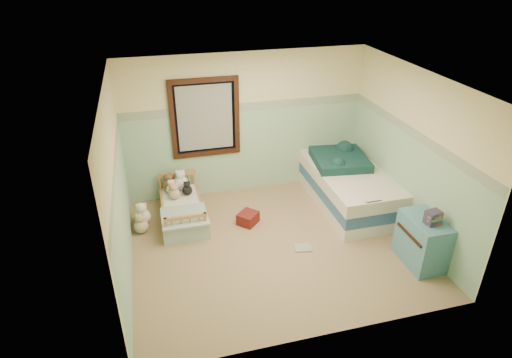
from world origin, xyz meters
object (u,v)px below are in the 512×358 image
object	(u,v)px
plush_floor_cream	(142,217)
dresser	(422,241)
twin_bed_frame	(346,198)
toddler_bed_frame	(183,214)
plush_floor_tan	(141,226)
floor_book	(303,248)
red_pillow	(248,218)

from	to	relation	value
plush_floor_cream	dresser	bearing A→B (deg)	-27.68
twin_bed_frame	dresser	size ratio (longest dim) A/B	2.91
toddler_bed_frame	twin_bed_frame	xyz separation A→B (m)	(2.81, -0.25, 0.03)
plush_floor_tan	dresser	distance (m)	4.18
plush_floor_cream	floor_book	bearing A→B (deg)	-29.19
toddler_bed_frame	dresser	world-z (taller)	dresser
plush_floor_tan	dresser	bearing A→B (deg)	-24.64
plush_floor_tan	floor_book	distance (m)	2.53
plush_floor_cream	twin_bed_frame	xyz separation A→B (m)	(3.45, -0.26, -0.02)
plush_floor_cream	red_pillow	bearing A→B (deg)	-14.09
floor_book	toddler_bed_frame	bearing A→B (deg)	151.46
toddler_bed_frame	floor_book	bearing A→B (deg)	-37.49
red_pillow	floor_book	xyz separation A→B (m)	(0.63, -0.86, -0.08)
plush_floor_tan	floor_book	xyz separation A→B (m)	(2.30, -1.04, -0.10)
twin_bed_frame	dresser	bearing A→B (deg)	-79.55
toddler_bed_frame	dresser	bearing A→B (deg)	-32.08
plush_floor_cream	floor_book	size ratio (longest dim) A/B	1.04
plush_floor_cream	red_pillow	xyz separation A→B (m)	(1.65, -0.41, -0.04)
red_pillow	twin_bed_frame	bearing A→B (deg)	4.82
plush_floor_cream	dresser	size ratio (longest dim) A/B	0.36
plush_floor_cream	twin_bed_frame	size ratio (longest dim) A/B	0.12
toddler_bed_frame	red_pillow	size ratio (longest dim) A/B	4.24
plush_floor_cream	dresser	xyz separation A→B (m)	(3.76, -1.97, 0.23)
plush_floor_tan	twin_bed_frame	distance (m)	3.48
twin_bed_frame	plush_floor_tan	bearing A→B (deg)	179.55
plush_floor_tan	red_pillow	xyz separation A→B (m)	(1.68, -0.18, -0.02)
plush_floor_cream	red_pillow	world-z (taller)	plush_floor_cream
twin_bed_frame	floor_book	size ratio (longest dim) A/B	8.30
plush_floor_tan	plush_floor_cream	bearing A→B (deg)	83.04
plush_floor_tan	red_pillow	distance (m)	1.69
toddler_bed_frame	plush_floor_tan	xyz separation A→B (m)	(-0.67, -0.22, 0.03)
red_pillow	floor_book	world-z (taller)	red_pillow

